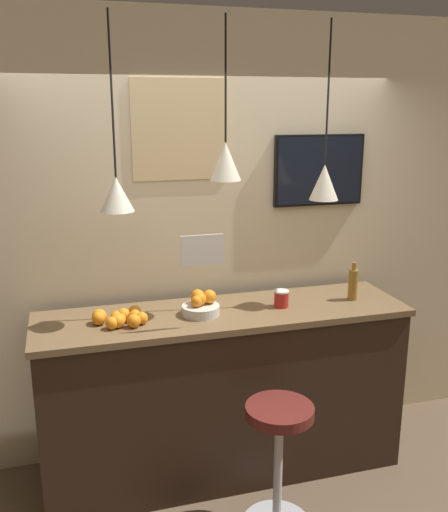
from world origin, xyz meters
The scene contains 13 objects.
back_wall centered at (0.00, 1.06, 1.45)m, with size 8.00×0.06×2.90m.
service_counter centered at (0.00, 0.64, 0.55)m, with size 2.29×0.62×1.10m.
bar_stool centered at (0.14, 0.05, 0.52)m, with size 0.39×0.39×0.76m.
fruit_bowl centered at (-0.15, 0.63, 1.16)m, with size 0.23×0.23×0.14m.
orange_pile centered at (-0.64, 0.60, 1.14)m, with size 0.31×0.24×0.09m.
juice_bottle centered at (0.86, 0.62, 1.21)m, with size 0.06×0.06×0.25m.
spread_jar centered at (0.37, 0.62, 1.16)m, with size 0.09×0.09×0.11m.
pendant_lamp_left centered at (-0.62, 0.61, 1.86)m, with size 0.19×0.19×1.04m.
pendant_lamp_middle centered at (0.00, 0.61, 2.02)m, with size 0.18×0.18×0.89m.
pendant_lamp_right centered at (0.62, 0.61, 1.88)m, with size 0.18×0.18×1.03m.
mounted_tv centered at (0.77, 1.01, 1.90)m, with size 0.64×0.04×0.47m.
hanging_menu_board centered at (-0.19, 0.41, 1.56)m, with size 0.24×0.01×0.17m.
wall_poster centered at (-0.17, 1.02, 2.18)m, with size 0.61×0.01×0.62m.
Camera 1 is at (-0.91, -2.52, 2.33)m, focal length 40.00 mm.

